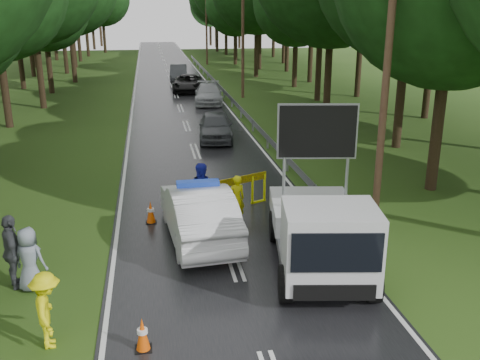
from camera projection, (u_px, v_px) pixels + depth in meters
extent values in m
plane|color=#244112|center=(232.00, 257.00, 15.40)|extent=(160.00, 160.00, 0.00)
cube|color=black|center=(176.00, 95.00, 43.53)|extent=(7.00, 140.00, 0.02)
cylinder|color=gray|center=(355.00, 237.00, 15.88)|extent=(0.12, 0.12, 0.70)
cube|color=gray|center=(221.00, 88.00, 43.95)|extent=(0.05, 60.00, 0.30)
cylinder|color=#4F3225|center=(387.00, 70.00, 16.55)|extent=(0.24, 0.24, 10.00)
cylinder|color=#4F3225|center=(243.00, 33.00, 40.94)|extent=(0.24, 0.24, 10.00)
cylinder|color=#4F3225|center=(206.00, 23.00, 65.32)|extent=(0.24, 0.24, 10.00)
imported|color=silver|center=(199.00, 213.00, 16.41)|extent=(2.25, 5.34, 1.72)
cube|color=#1938A5|center=(198.00, 183.00, 16.12)|extent=(1.31, 0.47, 0.17)
cube|color=gray|center=(316.00, 240.00, 15.08)|extent=(2.96, 5.01, 0.28)
cube|color=silver|center=(311.00, 211.00, 16.01)|extent=(2.75, 3.03, 0.62)
cube|color=silver|center=(330.00, 245.00, 12.91)|extent=(2.50, 2.13, 1.91)
cube|color=black|center=(337.00, 253.00, 11.97)|extent=(2.06, 0.37, 0.95)
cube|color=black|center=(317.00, 132.00, 14.80)|extent=(2.13, 0.47, 1.46)
cylinder|color=black|center=(286.00, 284.00, 12.98)|extent=(0.46, 0.98, 0.94)
cylinder|color=black|center=(373.00, 283.00, 13.00)|extent=(0.46, 0.98, 0.94)
cylinder|color=black|center=(275.00, 226.00, 16.39)|extent=(0.46, 0.98, 0.94)
cylinder|color=black|center=(344.00, 226.00, 16.41)|extent=(0.46, 0.98, 0.94)
cube|color=#ECF60D|center=(200.00, 202.00, 18.23)|extent=(0.09, 0.09, 1.08)
cube|color=#ECF60D|center=(214.00, 199.00, 18.51)|extent=(0.09, 0.09, 1.08)
cube|color=#ECF60D|center=(252.00, 190.00, 19.38)|extent=(0.09, 0.09, 1.08)
cube|color=#ECF60D|center=(264.00, 188.00, 19.66)|extent=(0.09, 0.09, 1.08)
cube|color=#F2CC00|center=(234.00, 181.00, 18.79)|extent=(2.59, 1.21, 0.27)
imported|color=#D7D30B|center=(236.00, 199.00, 17.69)|extent=(0.67, 0.52, 1.64)
imported|color=#1A20AB|center=(203.00, 192.00, 17.83)|extent=(0.97, 0.76, 1.98)
imported|color=yellow|center=(47.00, 310.00, 11.15)|extent=(0.82, 1.19, 1.70)
imported|color=#393C40|center=(12.00, 252.00, 13.47)|extent=(0.85, 1.25, 1.98)
imported|color=slate|center=(30.00, 260.00, 13.38)|extent=(0.97, 0.80, 1.70)
imported|color=#414549|center=(215.00, 126.00, 28.81)|extent=(2.19, 4.52, 1.49)
imported|color=#A4A6AC|center=(209.00, 94.00, 39.77)|extent=(2.49, 5.11, 1.43)
imported|color=black|center=(188.00, 83.00, 45.22)|extent=(2.95, 5.37, 1.42)
imported|color=#3E4146|center=(179.00, 73.00, 52.18)|extent=(1.92, 4.70, 1.52)
cube|color=black|center=(144.00, 349.00, 11.25)|extent=(0.36, 0.36, 0.03)
cone|color=#E44F07|center=(143.00, 334.00, 11.13)|extent=(0.30, 0.30, 0.74)
cube|color=black|center=(226.00, 257.00, 15.37)|extent=(0.36, 0.36, 0.03)
cone|color=#E44F07|center=(226.00, 245.00, 15.25)|extent=(0.29, 0.29, 0.73)
cube|color=black|center=(228.00, 207.00, 19.24)|extent=(0.31, 0.31, 0.03)
cone|color=#E44F07|center=(228.00, 198.00, 19.14)|extent=(0.26, 0.26, 0.64)
cube|color=black|center=(151.00, 222.00, 17.85)|extent=(0.37, 0.37, 0.03)
cone|color=#E44F07|center=(151.00, 212.00, 17.73)|extent=(0.30, 0.30, 0.76)
cube|color=black|center=(305.00, 215.00, 18.48)|extent=(0.32, 0.32, 0.03)
cone|color=#E44F07|center=(305.00, 206.00, 18.38)|extent=(0.26, 0.26, 0.66)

